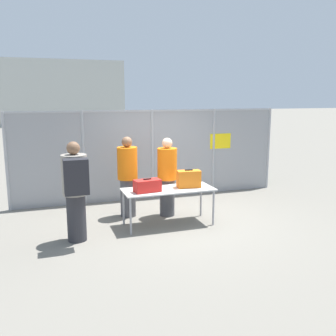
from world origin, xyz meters
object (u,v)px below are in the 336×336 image
at_px(suitcase_orange, 189,179).
at_px(inspection_table, 168,192).
at_px(traveler_hooded, 75,188).
at_px(utility_trailer, 204,169).
at_px(suitcase_red, 147,186).
at_px(security_worker_far, 128,176).
at_px(security_worker_near, 167,176).

bearing_deg(suitcase_orange, inspection_table, -179.66).
distance_m(suitcase_orange, traveler_hooded, 2.30).
xyz_separation_m(inspection_table, utility_trailer, (2.33, 3.42, -0.31)).
bearing_deg(suitcase_red, suitcase_orange, 5.62).
xyz_separation_m(suitcase_red, security_worker_far, (-0.18, 0.90, 0.03)).
bearing_deg(traveler_hooded, suitcase_red, 12.86).
relative_size(suitcase_orange, security_worker_far, 0.28).
bearing_deg(utility_trailer, security_worker_far, -138.74).
relative_size(inspection_table, suitcase_red, 3.42).
bearing_deg(inspection_table, utility_trailer, 55.77).
height_order(inspection_table, traveler_hooded, traveler_hooded).
bearing_deg(security_worker_far, inspection_table, 155.58).
distance_m(security_worker_near, utility_trailer, 3.60).
xyz_separation_m(suitcase_orange, utility_trailer, (1.89, 3.42, -0.54)).
relative_size(traveler_hooded, security_worker_near, 1.06).
xyz_separation_m(suitcase_orange, security_worker_far, (-1.08, 0.81, -0.02)).
bearing_deg(inspection_table, security_worker_far, 128.33).
bearing_deg(utility_trailer, suitcase_red, -128.48).
bearing_deg(suitcase_red, security_worker_far, 101.59).
distance_m(inspection_table, security_worker_far, 1.06).
bearing_deg(security_worker_near, suitcase_red, 33.90).
height_order(suitcase_orange, traveler_hooded, traveler_hooded).
bearing_deg(security_worker_far, traveler_hooded, 71.19).
height_order(suitcase_red, utility_trailer, suitcase_red).
height_order(suitcase_red, traveler_hooded, traveler_hooded).
distance_m(suitcase_red, suitcase_orange, 0.90).
xyz_separation_m(traveler_hooded, utility_trailer, (4.16, 3.75, -0.61)).
bearing_deg(security_worker_near, traveler_hooded, 11.78).
bearing_deg(inspection_table, suitcase_red, -169.43).
bearing_deg(suitcase_red, security_worker_near, 46.65).
relative_size(suitcase_orange, traveler_hooded, 0.27).
xyz_separation_m(suitcase_red, utility_trailer, (2.79, 3.51, -0.49)).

